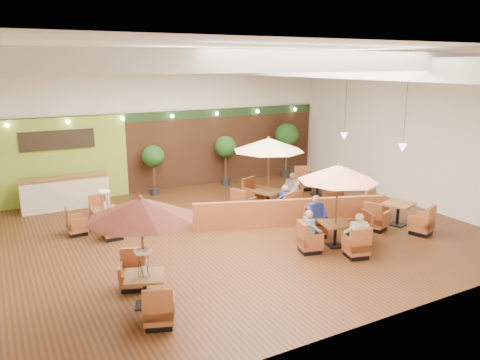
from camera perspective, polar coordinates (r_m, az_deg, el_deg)
room at (r=15.13m, az=-1.48°, el=8.41°), size 14.04×14.00×5.52m
service_counter at (r=18.02m, az=-20.54°, el=-1.43°), size 3.00×0.75×1.18m
booth_divider at (r=15.20m, az=6.31°, el=-3.95°), size 6.07×2.29×0.88m
table_0 at (r=9.95m, az=-11.94°, el=-5.18°), size 2.30×2.58×2.49m
table_1 at (r=13.33m, az=11.79°, el=-1.18°), size 2.49×2.49×2.45m
table_2 at (r=16.23m, az=3.49°, el=2.33°), size 2.80×2.80×2.69m
table_3 at (r=15.26m, az=-16.87°, el=-4.41°), size 1.57×2.33×1.47m
table_4 at (r=15.80m, az=18.00°, el=-4.21°), size 1.88×2.68×0.95m
table_5 at (r=18.83m, az=9.43°, el=-0.76°), size 1.10×2.72×0.96m
topiary_0 at (r=18.73m, az=-10.54°, el=2.65°), size 0.86×0.86×2.00m
topiary_1 at (r=19.89m, az=-1.78°, el=3.84°), size 0.92×0.92×2.14m
topiary_2 at (r=21.41m, az=5.74°, el=5.20°), size 1.07×1.07×2.49m
diner_0 at (r=12.97m, az=14.12°, el=-6.00°), size 0.42×0.35×0.81m
diner_1 at (r=14.25m, az=9.30°, el=-3.91°), size 0.44×0.39×0.82m
diner_2 at (r=13.07m, az=8.57°, el=-5.65°), size 0.37×0.41×0.76m
diner_3 at (r=15.69m, az=5.32°, el=-2.23°), size 0.41×0.40×0.74m
diner_4 at (r=17.00m, az=6.26°, el=-0.85°), size 0.41×0.45×0.83m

